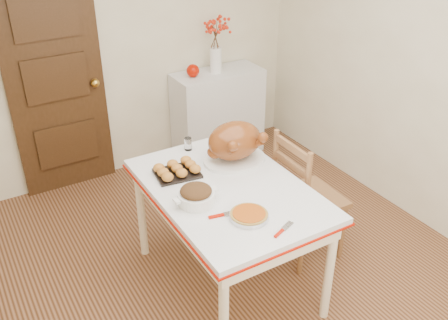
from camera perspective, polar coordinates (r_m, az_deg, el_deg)
floor at (r=3.89m, az=1.72°, el=-13.12°), size 3.50×4.00×0.00m
wall_back at (r=4.87m, az=-11.00°, el=12.48°), size 3.50×0.00×2.50m
wall_right at (r=4.32m, az=22.29°, el=8.59°), size 0.00×4.00×2.50m
door_back at (r=4.73m, az=-18.59°, el=8.16°), size 0.85×0.06×2.06m
sideboard at (r=5.29m, az=-0.69°, el=5.29°), size 0.92×0.41×0.92m
kitchen_table at (r=3.58m, az=0.41°, el=-8.74°), size 0.96×1.40×0.84m
chair_oak at (r=3.87m, az=9.72°, el=-4.06°), size 0.47×0.47×1.04m
berry_vase at (r=5.03m, az=-0.96°, el=12.80°), size 0.27×0.27×0.53m
apple at (r=4.97m, az=-3.57°, el=10.13°), size 0.13×0.13×0.13m
turkey_platter at (r=3.56m, az=1.22°, el=1.99°), size 0.55×0.48×0.29m
pumpkin_pie at (r=3.03m, az=2.86°, el=-6.24°), size 0.28×0.28×0.05m
stuffing_dish at (r=3.15m, az=-3.21°, el=-4.02°), size 0.34×0.29×0.12m
rolls_tray at (r=3.46m, az=-5.37°, el=-1.10°), size 0.33×0.27×0.08m
pie_server at (r=2.96m, az=6.79°, el=-7.84°), size 0.19×0.12×0.01m
carving_knife at (r=3.07m, az=0.67°, el=-6.08°), size 0.28×0.11×0.01m
drinking_glass at (r=3.77m, az=-4.12°, el=1.84°), size 0.07×0.07×0.10m
shaker_pair at (r=3.81m, az=0.20°, el=2.22°), size 0.09×0.05×0.09m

